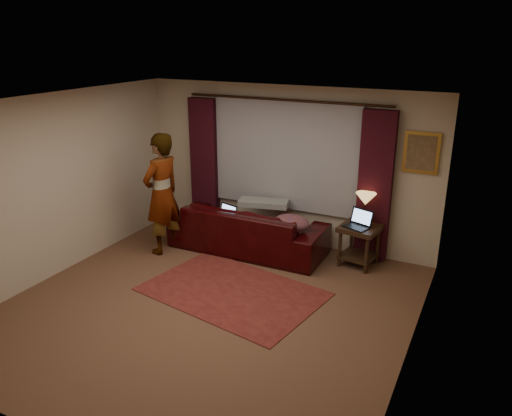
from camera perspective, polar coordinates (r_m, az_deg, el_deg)
The scene contains 20 objects.
floor at distance 6.63m, azimuth -5.51°, elevation -11.22°, with size 5.00×5.00×0.01m, color brown.
ceiling at distance 5.76m, azimuth -6.35°, elevation 11.66°, with size 5.00×5.00×0.02m, color silver.
wall_back at distance 8.19m, azimuth 3.44°, elevation 4.80°, with size 5.00×0.02×2.60m, color beige.
wall_front at distance 4.37m, azimuth -23.85°, elevation -10.65°, with size 5.00×0.02×2.60m, color beige.
wall_left at distance 7.65m, azimuth -21.98°, elevation 2.33°, with size 0.02×5.00×2.60m, color beige.
wall_right at distance 5.26m, azimuth 17.92°, elevation -4.72°, with size 0.02×5.00×2.60m, color beige.
sheer_curtain at distance 8.09m, azimuth 3.30°, elevation 6.08°, with size 2.50×0.05×1.80m, color #98979E.
drape_left at distance 8.81m, azimuth -5.90°, elevation 4.97°, with size 0.50×0.14×2.30m, color black.
drape_right at distance 7.68m, azimuth 13.43°, elevation 2.36°, with size 0.50×0.14×2.30m, color black.
curtain_rod at distance 7.89m, azimuth 3.28°, elevation 12.23°, with size 0.04×0.04×3.40m, color black.
picture_frame at distance 7.52m, azimuth 18.38°, elevation 6.03°, with size 0.50×0.04×0.60m, color #B58231.
sofa at distance 8.03m, azimuth -0.95°, elevation -1.41°, with size 2.52×1.09×1.02m, color black.
throw_blanket at distance 8.03m, azimuth 0.89°, elevation 2.41°, with size 0.80×0.32×0.09m, color gray.
clothing_pile at distance 7.59m, azimuth 4.03°, elevation -1.76°, with size 0.57×0.44×0.24m, color brown.
laptop_sofa at distance 7.97m, azimuth -3.78°, elevation -0.68°, with size 0.34×0.37×0.25m, color black, non-canonical shape.
area_rug at distance 6.95m, azimuth -2.71°, elevation -9.51°, with size 2.34×1.56×0.01m, color maroon.
end_table at distance 7.73m, azimuth 11.66°, elevation -4.21°, with size 0.55×0.55×0.64m, color black.
tiffany_lamp at distance 7.62m, azimuth 12.35°, elevation -0.07°, with size 0.30×0.30×0.49m, color olive, non-canonical shape.
laptop_table at distance 7.49m, azimuth 11.45°, elevation -1.27°, with size 0.36×0.39×0.26m, color black, non-canonical shape.
person at distance 7.97m, azimuth -10.69°, elevation 1.58°, with size 0.57×0.57×1.94m, color gray.
Camera 1 is at (3.09, -4.80, 3.37)m, focal length 35.00 mm.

